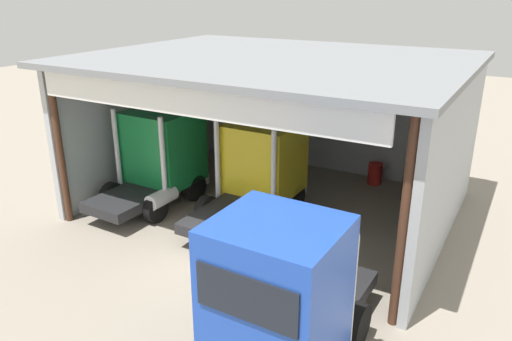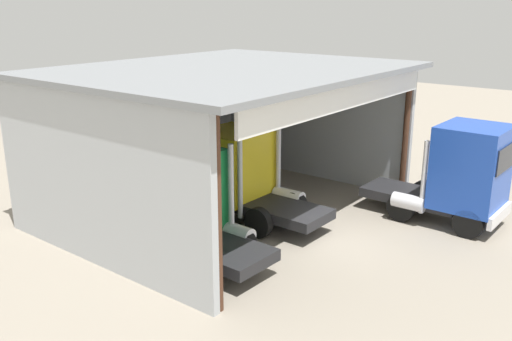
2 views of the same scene
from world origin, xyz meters
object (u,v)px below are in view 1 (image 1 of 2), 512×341
object	(u,v)px
truck_blue_center_bay	(283,297)
truck_yellow_yard_outside	(259,169)
truck_green_center_right_bay	(159,156)
tool_cart	(415,188)
oil_drum	(375,174)

from	to	relation	value
truck_blue_center_bay	truck_yellow_yard_outside	bearing A→B (deg)	-56.09
truck_green_center_right_bay	tool_cart	xyz separation A→B (m)	(8.48, 4.86, -1.33)
oil_drum	tool_cart	xyz separation A→B (m)	(1.87, -0.94, 0.05)
oil_drum	tool_cart	world-z (taller)	tool_cart
truck_yellow_yard_outside	tool_cart	size ratio (longest dim) A/B	5.27
oil_drum	truck_yellow_yard_outside	bearing A→B (deg)	-119.34
tool_cart	truck_green_center_right_bay	bearing A→B (deg)	-150.20
tool_cart	oil_drum	bearing A→B (deg)	153.40
truck_yellow_yard_outside	tool_cart	distance (m)	6.28
oil_drum	tool_cart	bearing A→B (deg)	-26.60
truck_green_center_right_bay	truck_blue_center_bay	world-z (taller)	truck_blue_center_bay
truck_green_center_right_bay	oil_drum	bearing A→B (deg)	42.59
truck_yellow_yard_outside	truck_blue_center_bay	size ratio (longest dim) A/B	1.02
truck_blue_center_bay	tool_cart	xyz separation A→B (m)	(0.31, 10.72, -1.42)
truck_green_center_right_bay	truck_blue_center_bay	xyz separation A→B (m)	(8.17, -5.86, 0.09)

